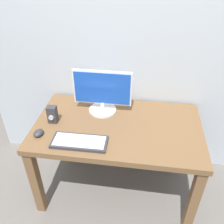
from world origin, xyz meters
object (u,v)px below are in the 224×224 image
mouse (38,133)px  audio_controller (52,115)px  keyboard_primary (79,142)px  monitor (102,92)px  desk (118,135)px

mouse → audio_controller: size_ratio=0.62×
keyboard_primary → monitor: bearing=77.9°
monitor → desk: bearing=-50.8°
audio_controller → desk: bearing=3.6°
monitor → keyboard_primary: (-0.09, -0.43, -0.17)m
desk → audio_controller: bearing=-176.4°
monitor → audio_controller: 0.44m
monitor → mouse: 0.59m
desk → monitor: 0.37m
desk → monitor: size_ratio=2.75×
audio_controller → keyboard_primary: bearing=-38.7°
desk → mouse: size_ratio=14.84×
monitor → mouse: (-0.41, -0.39, -0.16)m
desk → keyboard_primary: keyboard_primary is taller
keyboard_primary → mouse: (-0.32, 0.04, 0.01)m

